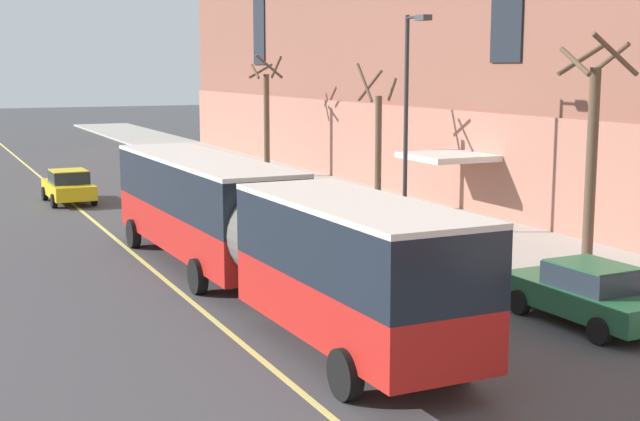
# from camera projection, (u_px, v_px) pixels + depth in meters

# --- Properties ---
(ground_plane) EXTENTS (260.00, 260.00, 0.00)m
(ground_plane) POSITION_uv_depth(u_px,v_px,m) (398.00, 365.00, 18.80)
(ground_plane) COLOR #424244
(city_bus) EXTENTS (3.19, 19.50, 3.46)m
(city_bus) POSITION_uv_depth(u_px,v_px,m) (250.00, 223.00, 24.27)
(city_bus) COLOR red
(city_bus) RESTS_ON ground
(parked_car_white_0) EXTENTS (2.08, 4.82, 1.56)m
(parked_car_white_0) POSITION_uv_depth(u_px,v_px,m) (365.00, 221.00, 31.87)
(parked_car_white_0) COLOR silver
(parked_car_white_0) RESTS_ON ground
(parked_car_green_1) EXTENTS (2.02, 4.59, 1.56)m
(parked_car_green_1) POSITION_uv_depth(u_px,v_px,m) (587.00, 294.00, 21.66)
(parked_car_green_1) COLOR #23603D
(parked_car_green_1) RESTS_ON ground
(parked_car_white_4) EXTENTS (1.90, 4.54, 1.56)m
(parked_car_white_4) POSITION_uv_depth(u_px,v_px,m) (265.00, 187.00, 41.17)
(parked_car_white_4) COLOR silver
(parked_car_white_4) RESTS_ON ground
(parked_car_navy_6) EXTENTS (2.02, 4.41, 1.56)m
(parked_car_navy_6) POSITION_uv_depth(u_px,v_px,m) (203.00, 166.00, 49.87)
(parked_car_navy_6) COLOR navy
(parked_car_navy_6) RESTS_ON ground
(taxi_cab) EXTENTS (2.06, 4.25, 1.56)m
(taxi_cab) POSITION_uv_depth(u_px,v_px,m) (69.00, 186.00, 41.26)
(taxi_cab) COLOR yellow
(taxi_cab) RESTS_ON ground
(street_tree_mid_block) EXTENTS (1.79, 1.85, 7.07)m
(street_tree_mid_block) POSITION_uv_depth(u_px,v_px,m) (592.00, 151.00, 26.22)
(street_tree_mid_block) COLOR brown
(street_tree_mid_block) RESTS_ON sidewalk
(street_tree_far_uptown) EXTENTS (1.54, 1.54, 6.26)m
(street_tree_far_uptown) POSITION_uv_depth(u_px,v_px,m) (377.00, 141.00, 38.23)
(street_tree_far_uptown) COLOR brown
(street_tree_far_uptown) RESTS_ON sidewalk
(street_tree_far_downtown) EXTENTS (1.61, 1.75, 6.80)m
(street_tree_far_downtown) POSITION_uv_depth(u_px,v_px,m) (267.00, 115.00, 50.03)
(street_tree_far_downtown) COLOR brown
(street_tree_far_downtown) RESTS_ON sidewalk
(street_lamp) EXTENTS (0.36, 1.48, 7.94)m
(street_lamp) POSITION_uv_depth(u_px,v_px,m) (409.00, 104.00, 32.29)
(street_lamp) COLOR #2D2D30
(street_lamp) RESTS_ON sidewalk
(lane_centerline) EXTENTS (0.16, 140.00, 0.01)m
(lane_centerline) POSITION_uv_depth(u_px,v_px,m) (239.00, 341.00, 20.47)
(lane_centerline) COLOR #E0D66B
(lane_centerline) RESTS_ON ground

